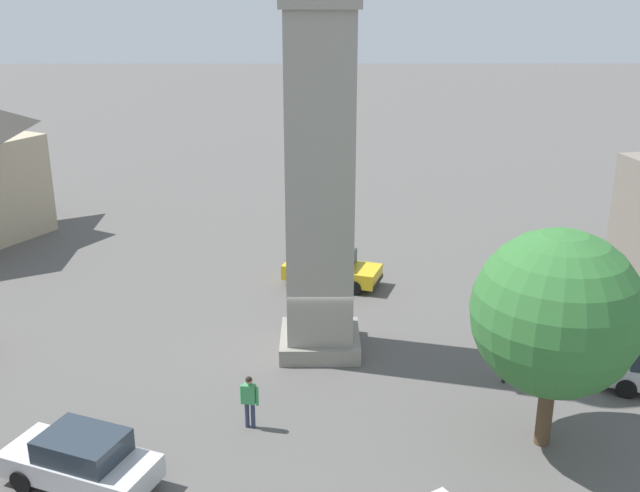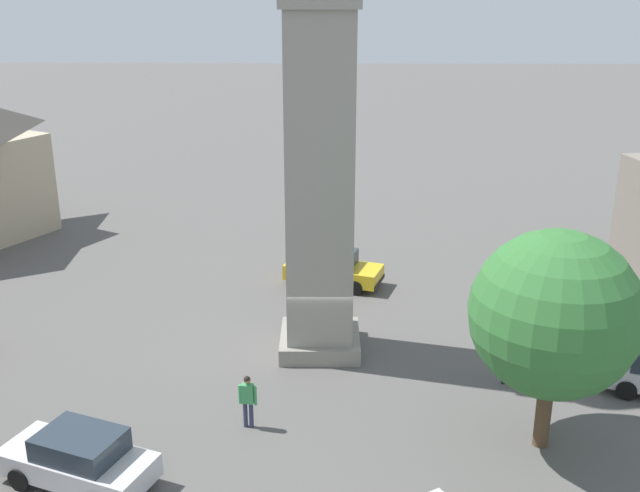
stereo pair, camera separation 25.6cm
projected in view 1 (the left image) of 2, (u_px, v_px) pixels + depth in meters
The scene contains 6 objects.
ground_plane at pixel (320, 348), 27.04m from camera, with size 200.00×200.00×0.00m, color #565451.
car_silver_kerb at pixel (81, 460), 19.47m from camera, with size 3.10×4.46×1.53m.
car_red_corner at pixel (331, 268), 32.52m from camera, with size 2.93×4.45×1.53m.
pedestrian at pixel (249, 397), 21.93m from camera, with size 0.28×0.55×1.69m.
tree at pixel (556, 313), 20.15m from camera, with size 4.62×4.62×6.39m.
lamp_post at pixel (511, 296), 23.71m from camera, with size 0.36×0.36×4.58m.
Camera 1 is at (-24.27, 0.07, 12.48)m, focal length 42.15 mm.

